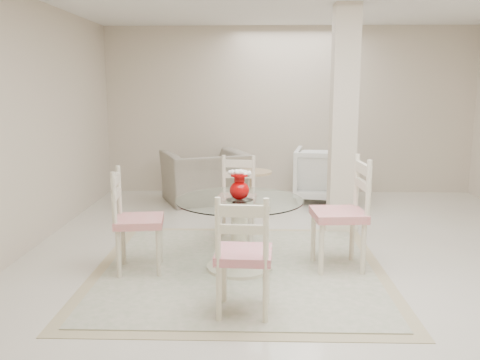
{
  "coord_description": "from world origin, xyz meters",
  "views": [
    {
      "loc": [
        -0.58,
        -4.88,
        1.77
      ],
      "look_at": [
        -0.71,
        -0.0,
        0.85
      ],
      "focal_mm": 38.0,
      "sensor_mm": 36.0,
      "label": 1
    }
  ],
  "objects_px": {
    "recliner_taupe": "(205,177)",
    "red_vase": "(239,185)",
    "dining_chair_west": "(131,213)",
    "dining_chair_east": "(347,205)",
    "dining_table": "(239,234)",
    "armchair_white": "(325,174)",
    "side_table": "(252,193)",
    "column": "(343,120)",
    "dining_chair_south": "(243,247)",
    "dining_chair_north": "(237,192)"
  },
  "relations": [
    {
      "from": "recliner_taupe",
      "to": "red_vase",
      "type": "bearing_deg",
      "value": 79.15
    },
    {
      "from": "red_vase",
      "to": "dining_chair_west",
      "type": "xyz_separation_m",
      "value": [
        -1.02,
        -0.07,
        -0.25
      ]
    },
    {
      "from": "recliner_taupe",
      "to": "dining_chair_east",
      "type": "bearing_deg",
      "value": 97.23
    },
    {
      "from": "red_vase",
      "to": "dining_chair_east",
      "type": "relative_size",
      "value": 0.24
    },
    {
      "from": "dining_table",
      "to": "red_vase",
      "type": "relative_size",
      "value": 4.22
    },
    {
      "from": "armchair_white",
      "to": "side_table",
      "type": "distance_m",
      "value": 1.31
    },
    {
      "from": "column",
      "to": "red_vase",
      "type": "xyz_separation_m",
      "value": [
        -1.21,
        -1.5,
        -0.52
      ]
    },
    {
      "from": "dining_chair_south",
      "to": "armchair_white",
      "type": "distance_m",
      "value": 4.22
    },
    {
      "from": "column",
      "to": "recliner_taupe",
      "type": "bearing_deg",
      "value": 142.27
    },
    {
      "from": "dining_table",
      "to": "dining_chair_south",
      "type": "relative_size",
      "value": 1.13
    },
    {
      "from": "recliner_taupe",
      "to": "side_table",
      "type": "relative_size",
      "value": 2.06
    },
    {
      "from": "dining_table",
      "to": "dining_chair_north",
      "type": "height_order",
      "value": "dining_chair_north"
    },
    {
      "from": "dining_table",
      "to": "red_vase",
      "type": "bearing_deg",
      "value": 84.29
    },
    {
      "from": "dining_chair_north",
      "to": "side_table",
      "type": "xyz_separation_m",
      "value": [
        0.17,
        1.34,
        -0.29
      ]
    },
    {
      "from": "column",
      "to": "side_table",
      "type": "xyz_separation_m",
      "value": [
        -1.1,
        0.85,
        -1.08
      ]
    },
    {
      "from": "dining_table",
      "to": "side_table",
      "type": "distance_m",
      "value": 2.36
    },
    {
      "from": "dining_table",
      "to": "dining_chair_east",
      "type": "bearing_deg",
      "value": 3.72
    },
    {
      "from": "dining_chair_west",
      "to": "recliner_taupe",
      "type": "height_order",
      "value": "dining_chair_west"
    },
    {
      "from": "dining_chair_south",
      "to": "dining_table",
      "type": "bearing_deg",
      "value": -83.51
    },
    {
      "from": "dining_chair_south",
      "to": "recliner_taupe",
      "type": "height_order",
      "value": "dining_chair_south"
    },
    {
      "from": "dining_chair_south",
      "to": "recliner_taupe",
      "type": "relative_size",
      "value": 0.9
    },
    {
      "from": "recliner_taupe",
      "to": "dining_chair_north",
      "type": "bearing_deg",
      "value": 83.61
    },
    {
      "from": "dining_table",
      "to": "dining_chair_south",
      "type": "bearing_deg",
      "value": -86.81
    },
    {
      "from": "red_vase",
      "to": "dining_chair_east",
      "type": "height_order",
      "value": "dining_chair_east"
    },
    {
      "from": "dining_chair_east",
      "to": "dining_chair_west",
      "type": "height_order",
      "value": "dining_chair_east"
    },
    {
      "from": "dining_chair_south",
      "to": "armchair_white",
      "type": "relative_size",
      "value": 1.17
    },
    {
      "from": "dining_chair_east",
      "to": "dining_chair_west",
      "type": "relative_size",
      "value": 1.09
    },
    {
      "from": "dining_table",
      "to": "red_vase",
      "type": "distance_m",
      "value": 0.48
    },
    {
      "from": "dining_table",
      "to": "dining_chair_east",
      "type": "height_order",
      "value": "dining_chair_east"
    },
    {
      "from": "dining_chair_west",
      "to": "side_table",
      "type": "xyz_separation_m",
      "value": [
        1.13,
        2.43,
        -0.32
      ]
    },
    {
      "from": "side_table",
      "to": "dining_chair_north",
      "type": "bearing_deg",
      "value": -97.11
    },
    {
      "from": "red_vase",
      "to": "armchair_white",
      "type": "xyz_separation_m",
      "value": [
        1.23,
        3.04,
        -0.42
      ]
    },
    {
      "from": "column",
      "to": "dining_chair_south",
      "type": "bearing_deg",
      "value": -114.65
    },
    {
      "from": "dining_chair_north",
      "to": "dining_chair_west",
      "type": "distance_m",
      "value": 1.45
    },
    {
      "from": "dining_table",
      "to": "recliner_taupe",
      "type": "xyz_separation_m",
      "value": [
        -0.61,
        2.91,
        0.03
      ]
    },
    {
      "from": "red_vase",
      "to": "armchair_white",
      "type": "height_order",
      "value": "red_vase"
    },
    {
      "from": "dining_table",
      "to": "dining_chair_south",
      "type": "xyz_separation_m",
      "value": [
        0.06,
        -1.02,
        0.21
      ]
    },
    {
      "from": "dining_chair_north",
      "to": "dining_chair_east",
      "type": "bearing_deg",
      "value": -35.88
    },
    {
      "from": "dining_chair_west",
      "to": "recliner_taupe",
      "type": "xyz_separation_m",
      "value": [
        0.41,
        2.98,
        -0.2
      ]
    },
    {
      "from": "side_table",
      "to": "dining_table",
      "type": "bearing_deg",
      "value": -92.75
    },
    {
      "from": "dining_chair_east",
      "to": "side_table",
      "type": "height_order",
      "value": "dining_chair_east"
    },
    {
      "from": "recliner_taupe",
      "to": "side_table",
      "type": "xyz_separation_m",
      "value": [
        0.72,
        -0.55,
        -0.12
      ]
    },
    {
      "from": "dining_table",
      "to": "side_table",
      "type": "relative_size",
      "value": 2.11
    },
    {
      "from": "dining_chair_north",
      "to": "armchair_white",
      "type": "relative_size",
      "value": 1.16
    },
    {
      "from": "armchair_white",
      "to": "side_table",
      "type": "xyz_separation_m",
      "value": [
        -1.11,
        -0.68,
        -0.15
      ]
    },
    {
      "from": "armchair_white",
      "to": "side_table",
      "type": "bearing_deg",
      "value": 41.3
    },
    {
      "from": "red_vase",
      "to": "side_table",
      "type": "relative_size",
      "value": 0.5
    },
    {
      "from": "column",
      "to": "red_vase",
      "type": "distance_m",
      "value": 2.0
    },
    {
      "from": "dining_chair_north",
      "to": "armchair_white",
      "type": "distance_m",
      "value": 2.4
    },
    {
      "from": "recliner_taupe",
      "to": "dining_chair_south",
      "type": "bearing_deg",
      "value": 76.94
    }
  ]
}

